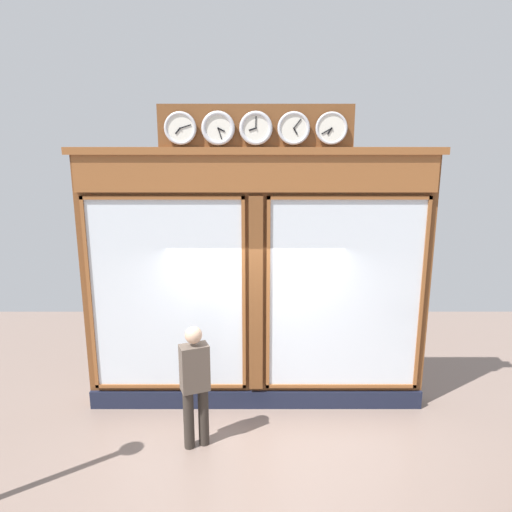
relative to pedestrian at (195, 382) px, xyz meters
The scene contains 2 objects.
shop_facade 1.69m from the pedestrian, 126.59° to the right, with size 5.13×0.42×4.44m.
pedestrian is the anchor object (origin of this frame).
Camera 1 is at (0.00, 6.51, 3.94)m, focal length 33.23 mm.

